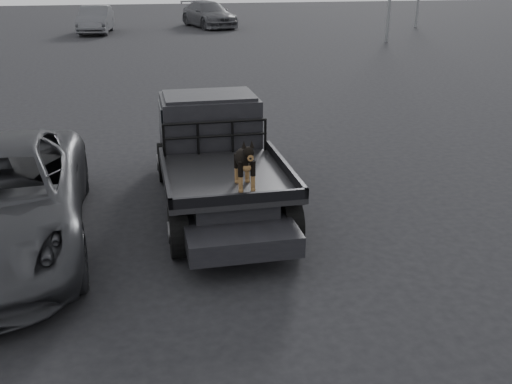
{
  "coord_description": "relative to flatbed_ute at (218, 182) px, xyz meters",
  "views": [
    {
      "loc": [
        -0.76,
        -7.14,
        3.95
      ],
      "look_at": [
        0.68,
        -0.33,
        1.18
      ],
      "focal_mm": 40.0,
      "sensor_mm": 36.0,
      "label": 1
    }
  ],
  "objects": [
    {
      "name": "flatbed_ute",
      "position": [
        0.0,
        0.0,
        0.0
      ],
      "size": [
        2.0,
        5.4,
        0.92
      ],
      "primitive_type": null,
      "color": "black",
      "rests_on": "ground"
    },
    {
      "name": "distant_car_b",
      "position": [
        3.97,
        31.23,
        0.38
      ],
      "size": [
        3.71,
        6.17,
        1.67
      ],
      "primitive_type": "imported",
      "rotation": [
        0.0,
        0.0,
        0.25
      ],
      "color": "#45454A",
      "rests_on": "ground"
    },
    {
      "name": "ute_cab",
      "position": [
        0.0,
        0.95,
        0.9
      ],
      "size": [
        1.72,
        1.3,
        0.88
      ],
      "primitive_type": null,
      "color": "black",
      "rests_on": "flatbed_ute"
    },
    {
      "name": "ground",
      "position": [
        -0.52,
        -2.05,
        -0.46
      ],
      "size": [
        120.0,
        120.0,
        0.0
      ],
      "primitive_type": "plane",
      "color": "black",
      "rests_on": "ground"
    },
    {
      "name": "distant_car_a",
      "position": [
        -3.4,
        28.92,
        0.35
      ],
      "size": [
        2.14,
        5.06,
        1.63
      ],
      "primitive_type": "imported",
      "rotation": [
        0.0,
        0.0,
        -0.09
      ],
      "color": "#4D4E52",
      "rests_on": "ground"
    },
    {
      "name": "dog",
      "position": [
        0.18,
        -1.49,
        0.83
      ],
      "size": [
        0.32,
        0.6,
        0.74
      ],
      "primitive_type": null,
      "color": "black",
      "rests_on": "flatbed_ute"
    },
    {
      "name": "headache_rack",
      "position": [
        0.0,
        0.2,
        0.74
      ],
      "size": [
        1.8,
        0.08,
        0.55
      ],
      "primitive_type": null,
      "color": "black",
      "rests_on": "flatbed_ute"
    }
  ]
}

